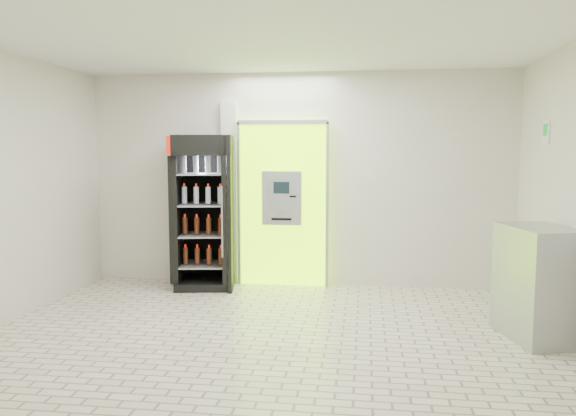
# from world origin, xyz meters

# --- Properties ---
(ground) EXTENTS (6.00, 6.00, 0.00)m
(ground) POSITION_xyz_m (0.00, 0.00, 0.00)
(ground) COLOR beige
(ground) RESTS_ON ground
(room_shell) EXTENTS (6.00, 6.00, 6.00)m
(room_shell) POSITION_xyz_m (0.00, 0.00, 1.84)
(room_shell) COLOR silver
(room_shell) RESTS_ON ground
(atm_assembly) EXTENTS (1.30, 0.24, 2.33)m
(atm_assembly) POSITION_xyz_m (-0.20, 2.41, 1.17)
(atm_assembly) COLOR #8CE700
(atm_assembly) RESTS_ON ground
(pillar) EXTENTS (0.22, 0.11, 2.60)m
(pillar) POSITION_xyz_m (-0.98, 2.45, 1.30)
(pillar) COLOR silver
(pillar) RESTS_ON ground
(beverage_cooler) EXTENTS (0.91, 0.86, 2.12)m
(beverage_cooler) POSITION_xyz_m (-1.26, 2.15, 1.02)
(beverage_cooler) COLOR black
(beverage_cooler) RESTS_ON ground
(steel_cabinet) EXTENTS (0.78, 0.98, 1.15)m
(steel_cabinet) POSITION_xyz_m (2.70, 0.47, 0.58)
(steel_cabinet) COLOR #999BA0
(steel_cabinet) RESTS_ON ground
(exit_sign) EXTENTS (0.02, 0.22, 0.26)m
(exit_sign) POSITION_xyz_m (2.99, 1.40, 2.12)
(exit_sign) COLOR white
(exit_sign) RESTS_ON room_shell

